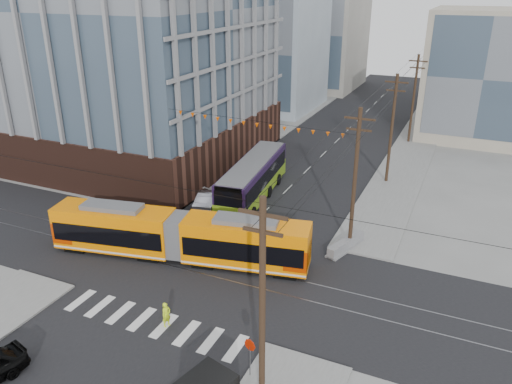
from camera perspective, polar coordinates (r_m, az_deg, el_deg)
ground at (r=33.71m, az=-8.75°, el=-11.70°), size 160.00×160.00×0.00m
office_building at (r=59.67m, az=-16.00°, el=17.56°), size 30.00×25.00×28.60m
bg_bldg_nw_near at (r=82.41m, az=0.54°, el=15.93°), size 18.00×16.00×18.00m
bg_bldg_ne_near at (r=71.78m, az=24.60°, el=12.08°), size 14.00×14.00×16.00m
bg_bldg_nw_far at (r=99.91m, az=7.04°, el=17.57°), size 16.00×18.00×20.00m
bg_bldg_ne_far at (r=91.75m, az=26.05°, el=13.16°), size 16.00×16.00×14.00m
utility_pole_near at (r=22.85m, az=0.72°, el=-13.29°), size 0.30×0.30×11.00m
utility_pole_far at (r=80.41m, az=19.04°, el=12.03°), size 0.30×0.30×11.00m
streetcar at (r=37.01m, az=-8.85°, el=-4.98°), size 19.39×6.36×3.70m
city_bus at (r=46.91m, az=-0.34°, el=1.51°), size 4.36×13.53×3.77m
parked_car_silver at (r=45.40m, az=-5.31°, el=-0.79°), size 2.81×5.26×1.65m
parked_car_white at (r=48.06m, az=-3.44°, el=0.49°), size 2.95×5.16×1.41m
parked_car_grey at (r=56.55m, az=0.85°, el=4.06°), size 3.40×5.67×1.48m
pedestrian at (r=30.86m, az=-10.22°, el=-13.63°), size 0.55×0.68×1.61m
stop_sign at (r=26.94m, az=-0.70°, el=-18.63°), size 0.84×0.84×2.26m
jersey_barrier at (r=39.03m, az=10.20°, el=-5.92°), size 2.17×4.25×0.83m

